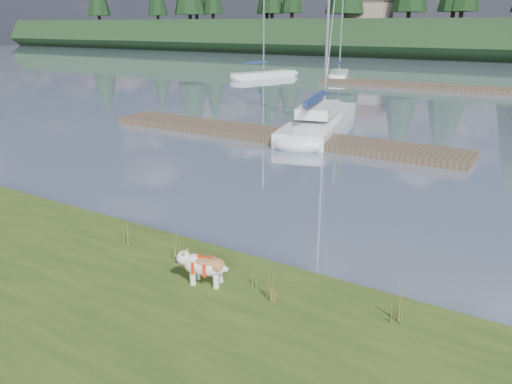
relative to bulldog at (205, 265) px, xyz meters
The scene contains 15 objects.
ground 32.89m from the bulldog, 92.77° to the left, with size 200.00×200.00×0.00m, color slate.
bulldog is the anchor object (origin of this frame).
sailboat_main 16.31m from the bulldog, 107.46° to the left, with size 4.31×10.31×14.43m.
dock_near 13.10m from the bulldog, 115.28° to the left, with size 16.00×2.00×0.30m, color #4C3D2C.
dock_far 32.85m from the bulldog, 89.28° to the left, with size 26.00×2.20×0.30m, color #4C3D2C.
sailboat_bg_0 37.77m from the bulldog, 118.80° to the left, with size 3.68×7.14×10.37m.
sailboat_bg_1 38.74m from the bulldog, 109.47° to the left, with size 3.63×6.96×10.43m.
weed_0 1.10m from the bulldog, 154.67° to the left, with size 0.17×0.14×0.70m.
weed_1 0.69m from the bulldog, 149.63° to the left, with size 0.17×0.14×0.41m.
weed_2 1.28m from the bulldog, ahead, with size 0.17×0.14×0.77m.
weed_3 2.38m from the bulldog, 168.71° to the left, with size 0.17×0.14×0.53m.
weed_4 0.88m from the bulldog, 23.39° to the left, with size 0.17×0.14×0.38m.
weed_5 3.17m from the bulldog, 10.09° to the left, with size 0.17×0.14×0.69m.
mud_lip 2.11m from the bulldog, 142.07° to the left, with size 60.00×0.50×0.14m, color #33281C.
house_0 76.85m from the bulldog, 107.95° to the left, with size 6.30×5.30×4.65m.
Camera 1 is at (6.35, -8.84, 4.57)m, focal length 35.00 mm.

